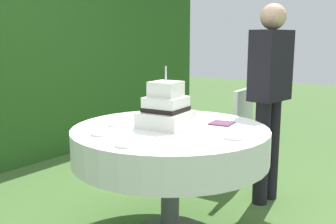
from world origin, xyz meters
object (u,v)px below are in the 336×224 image
at_px(cake_table, 170,144).
at_px(serving_plate_left, 125,145).
at_px(serving_plate_near, 102,133).
at_px(serving_plate_far, 234,137).
at_px(napkin_stack, 222,123).
at_px(serving_plate_right, 116,125).
at_px(wedding_cake, 166,109).
at_px(standing_person, 270,90).
at_px(garden_chair, 232,126).

distance_m(cake_table, serving_plate_left, 0.53).
xyz_separation_m(serving_plate_near, serving_plate_far, (0.39, -0.69, 0.00)).
xyz_separation_m(serving_plate_far, napkin_stack, (0.29, 0.24, -0.00)).
bearing_deg(serving_plate_right, wedding_cake, -57.45).
xyz_separation_m(wedding_cake, serving_plate_near, (-0.41, 0.18, -0.11)).
distance_m(serving_plate_right, standing_person, 1.28).
height_order(wedding_cake, serving_plate_near, wedding_cake).
relative_size(serving_plate_near, serving_plate_far, 0.95).
distance_m(serving_plate_left, standing_person, 1.48).
bearing_deg(napkin_stack, garden_chair, 21.96).
height_order(wedding_cake, standing_person, standing_person).
height_order(wedding_cake, serving_plate_right, wedding_cake).
bearing_deg(serving_plate_near, cake_table, -29.53).
bearing_deg(napkin_stack, wedding_cake, 136.22).
distance_m(cake_table, napkin_stack, 0.39).
xyz_separation_m(serving_plate_far, garden_chair, (1.18, 0.60, -0.23)).
bearing_deg(serving_plate_right, standing_person, -29.05).
bearing_deg(wedding_cake, cake_table, -103.72).
bearing_deg(serving_plate_near, serving_plate_right, 23.30).
height_order(serving_plate_left, garden_chair, garden_chair).
relative_size(wedding_cake, napkin_stack, 2.74).
bearing_deg(garden_chair, serving_plate_far, -153.15).
distance_m(serving_plate_near, garden_chair, 1.59).
bearing_deg(wedding_cake, serving_plate_right, 122.55).
relative_size(garden_chair, standing_person, 0.56).
bearing_deg(serving_plate_right, serving_plate_near, -156.70).
xyz_separation_m(garden_chair, standing_person, (-0.23, -0.43, 0.39)).
relative_size(serving_plate_left, garden_chair, 0.13).
relative_size(cake_table, serving_plate_left, 11.57).
height_order(serving_plate_far, garden_chair, garden_chair).
bearing_deg(serving_plate_left, serving_plate_far, -38.11).
bearing_deg(standing_person, serving_plate_near, 158.80).
height_order(serving_plate_right, garden_chair, garden_chair).
height_order(serving_plate_far, serving_plate_left, same).
bearing_deg(garden_chair, serving_plate_near, 176.69).
distance_m(serving_plate_far, napkin_stack, 0.38).
height_order(serving_plate_near, standing_person, standing_person).
xyz_separation_m(wedding_cake, serving_plate_right, (-0.18, 0.28, -0.11)).
bearing_deg(garden_chair, napkin_stack, -158.04).
distance_m(serving_plate_far, serving_plate_right, 0.80).
distance_m(serving_plate_near, serving_plate_right, 0.25).
relative_size(serving_plate_near, serving_plate_left, 1.24).
relative_size(serving_plate_left, serving_plate_right, 1.00).
relative_size(serving_plate_near, serving_plate_right, 1.24).
bearing_deg(standing_person, garden_chair, 61.77).
xyz_separation_m(serving_plate_near, serving_plate_left, (-0.11, -0.29, 0.00)).
height_order(serving_plate_near, napkin_stack, serving_plate_near).
bearing_deg(serving_plate_far, cake_table, 89.61).
xyz_separation_m(serving_plate_far, standing_person, (0.95, 0.17, 0.16)).
relative_size(serving_plate_right, standing_person, 0.07).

